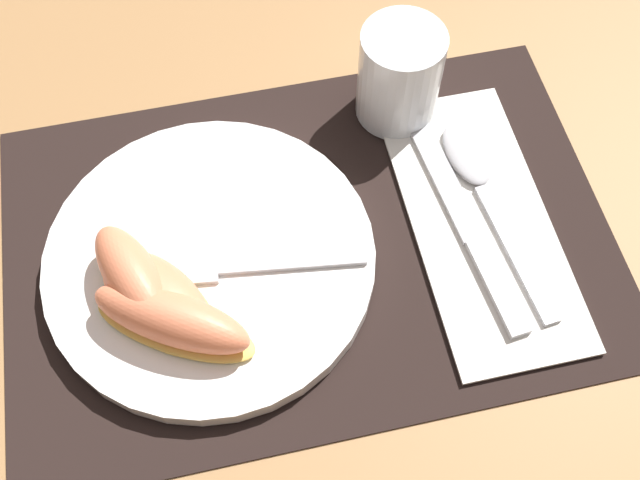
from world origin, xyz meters
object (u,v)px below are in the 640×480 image
at_px(juice_glass, 399,80).
at_px(citrus_wedge_1, 157,299).
at_px(spoon, 479,179).
at_px(citrus_wedge_2, 172,320).
at_px(citrus_wedge_0, 135,280).
at_px(knife, 467,225).
at_px(fork, 228,266).
at_px(plate, 210,260).

relative_size(juice_glass, citrus_wedge_1, 0.76).
bearing_deg(spoon, citrus_wedge_2, -162.31).
bearing_deg(citrus_wedge_0, citrus_wedge_1, -50.16).
height_order(knife, citrus_wedge_2, citrus_wedge_2).
bearing_deg(knife, citrus_wedge_1, -174.32).
xyz_separation_m(spoon, citrus_wedge_1, (-0.27, -0.06, 0.02)).
bearing_deg(fork, plate, 133.05).
distance_m(citrus_wedge_0, citrus_wedge_2, 0.04).
height_order(spoon, citrus_wedge_1, citrus_wedge_1).
xyz_separation_m(knife, citrus_wedge_2, (-0.23, -0.04, 0.03)).
bearing_deg(citrus_wedge_1, juice_glass, 34.83).
relative_size(juice_glass, citrus_wedge_2, 0.70).
relative_size(juice_glass, spoon, 0.45).
distance_m(plate, fork, 0.02).
relative_size(spoon, citrus_wedge_2, 1.54).
xyz_separation_m(fork, citrus_wedge_0, (-0.07, -0.01, 0.02)).
relative_size(citrus_wedge_1, citrus_wedge_2, 0.92).
height_order(juice_glass, citrus_wedge_1, juice_glass).
distance_m(citrus_wedge_0, citrus_wedge_1, 0.02).
bearing_deg(juice_glass, knife, -79.52).
bearing_deg(spoon, citrus_wedge_1, -166.74).
relative_size(spoon, citrus_wedge_1, 1.67).
distance_m(juice_glass, citrus_wedge_0, 0.27).
xyz_separation_m(juice_glass, spoon, (0.05, -0.09, -0.03)).
height_order(fork, citrus_wedge_2, citrus_wedge_2).
xyz_separation_m(plate, spoon, (0.23, 0.03, -0.00)).
relative_size(plate, knife, 1.21).
xyz_separation_m(fork, citrus_wedge_2, (-0.04, -0.04, 0.02)).
bearing_deg(plate, knife, -3.30).
height_order(spoon, citrus_wedge_0, citrus_wedge_0).
bearing_deg(juice_glass, spoon, -62.77).
bearing_deg(juice_glass, fork, -141.86).
bearing_deg(citrus_wedge_2, citrus_wedge_0, 122.06).
bearing_deg(citrus_wedge_1, fork, 22.59).
xyz_separation_m(citrus_wedge_1, citrus_wedge_2, (0.01, -0.02, 0.00)).
relative_size(spoon, fork, 1.06).
relative_size(plate, citrus_wedge_2, 2.03).
xyz_separation_m(plate, citrus_wedge_0, (-0.05, -0.02, 0.03)).
bearing_deg(knife, spoon, 59.60).
xyz_separation_m(plate, citrus_wedge_1, (-0.04, -0.04, 0.02)).
height_order(juice_glass, citrus_wedge_2, juice_glass).
distance_m(fork, citrus_wedge_1, 0.06).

